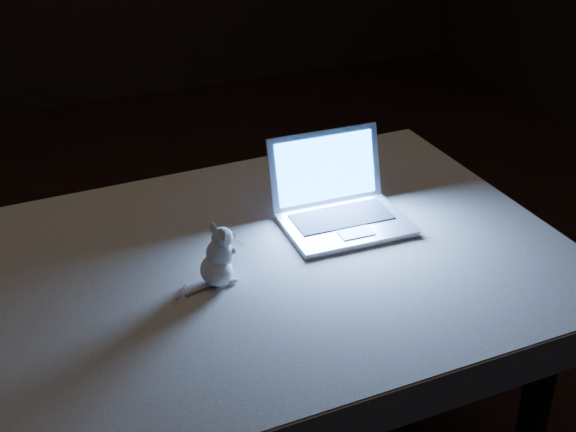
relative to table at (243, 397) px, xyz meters
name	(u,v)px	position (x,y,z in m)	size (l,w,h in m)	color
floor	(235,389)	(0.12, 0.43, -0.36)	(5.00, 5.00, 0.00)	black
table	(243,397)	(0.00, 0.00, 0.00)	(1.33, 0.86, 0.71)	black
tablecloth	(241,281)	(0.01, 0.00, 0.32)	(1.42, 0.95, 0.09)	beige
laptop	(347,191)	(0.28, 0.06, 0.46)	(0.28, 0.24, 0.19)	silver
plush_mouse	(216,256)	(-0.06, -0.05, 0.43)	(0.10, 0.10, 0.13)	white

